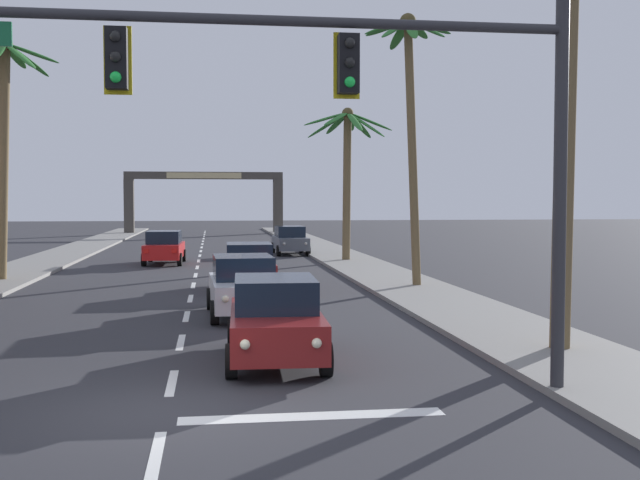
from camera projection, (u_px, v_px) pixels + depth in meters
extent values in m
plane|color=#2D2D33|center=(166.00, 411.00, 11.97)|extent=(220.00, 220.00, 0.00)
cube|color=gray|center=(382.00, 275.00, 32.82)|extent=(3.20, 110.00, 0.14)
cube|color=silver|center=(156.00, 455.00, 9.89)|extent=(0.16, 2.00, 0.01)
cube|color=silver|center=(172.00, 383.00, 13.82)|extent=(0.16, 2.00, 0.01)
cube|color=silver|center=(181.00, 342.00, 17.75)|extent=(0.16, 2.00, 0.01)
cube|color=silver|center=(186.00, 316.00, 21.68)|extent=(0.16, 2.00, 0.01)
cube|color=silver|center=(190.00, 298.00, 25.61)|extent=(0.16, 2.00, 0.01)
cube|color=silver|center=(193.00, 285.00, 29.55)|extent=(0.16, 2.00, 0.01)
cube|color=silver|center=(196.00, 275.00, 33.48)|extent=(0.16, 2.00, 0.01)
cube|color=silver|center=(197.00, 267.00, 37.41)|extent=(0.16, 2.00, 0.01)
cube|color=silver|center=(199.00, 261.00, 41.34)|extent=(0.16, 2.00, 0.01)
cube|color=silver|center=(200.00, 256.00, 45.27)|extent=(0.16, 2.00, 0.01)
cube|color=silver|center=(201.00, 251.00, 49.20)|extent=(0.16, 2.00, 0.01)
cube|color=silver|center=(202.00, 247.00, 53.13)|extent=(0.16, 2.00, 0.01)
cube|color=silver|center=(202.00, 244.00, 57.06)|extent=(0.16, 2.00, 0.01)
cube|color=silver|center=(203.00, 241.00, 60.99)|extent=(0.16, 2.00, 0.01)
cube|color=silver|center=(204.00, 239.00, 64.93)|extent=(0.16, 2.00, 0.01)
cube|color=silver|center=(204.00, 236.00, 68.86)|extent=(0.16, 2.00, 0.01)
cube|color=silver|center=(204.00, 234.00, 72.79)|extent=(0.16, 2.00, 0.01)
cube|color=silver|center=(205.00, 233.00, 76.72)|extent=(0.16, 2.00, 0.01)
cube|color=silver|center=(205.00, 231.00, 80.65)|extent=(0.16, 2.00, 0.01)
cube|color=silver|center=(313.00, 416.00, 11.68)|extent=(4.00, 0.44, 0.01)
cylinder|color=#2D2D33|center=(560.00, 199.00, 12.82)|extent=(0.22, 0.22, 6.51)
cylinder|color=#2D2D33|center=(235.00, 19.00, 11.95)|extent=(10.63, 0.16, 0.16)
cube|color=black|center=(348.00, 64.00, 12.21)|extent=(0.32, 0.26, 0.92)
sphere|color=black|center=(350.00, 43.00, 12.05)|extent=(0.17, 0.17, 0.17)
sphere|color=black|center=(350.00, 62.00, 12.07)|extent=(0.17, 0.17, 0.17)
sphere|color=#1EE54C|center=(350.00, 82.00, 12.08)|extent=(0.17, 0.17, 0.17)
cube|color=yellow|center=(347.00, 66.00, 12.37)|extent=(0.42, 0.03, 1.04)
cube|color=black|center=(117.00, 58.00, 11.72)|extent=(0.32, 0.26, 0.92)
sphere|color=black|center=(115.00, 36.00, 11.57)|extent=(0.17, 0.17, 0.17)
sphere|color=black|center=(115.00, 57.00, 11.58)|extent=(0.17, 0.17, 0.17)
sphere|color=#1EE54C|center=(116.00, 77.00, 11.60)|extent=(0.17, 0.17, 0.17)
cube|color=yellow|center=(118.00, 60.00, 11.88)|extent=(0.42, 0.03, 1.04)
cube|color=maroon|center=(275.00, 328.00, 15.60)|extent=(1.91, 4.36, 0.72)
cube|color=black|center=(275.00, 293.00, 15.72)|extent=(1.68, 2.25, 0.64)
cylinder|color=black|center=(326.00, 359.00, 14.30)|extent=(0.24, 0.65, 0.64)
cylinder|color=black|center=(231.00, 361.00, 14.12)|extent=(0.24, 0.65, 0.64)
cylinder|color=black|center=(312.00, 333.00, 17.12)|extent=(0.24, 0.65, 0.64)
cylinder|color=black|center=(233.00, 334.00, 16.94)|extent=(0.24, 0.65, 0.64)
sphere|color=#F9EFC6|center=(317.00, 343.00, 13.51)|extent=(0.18, 0.18, 0.18)
sphere|color=#F9EFC6|center=(245.00, 345.00, 13.38)|extent=(0.18, 0.18, 0.18)
cube|color=red|center=(300.00, 308.00, 17.81)|extent=(0.24, 0.07, 0.20)
cube|color=red|center=(242.00, 308.00, 17.68)|extent=(0.24, 0.07, 0.20)
cube|color=silver|center=(243.00, 292.00, 21.75)|extent=(1.92, 4.36, 0.72)
cube|color=black|center=(243.00, 267.00, 21.87)|extent=(1.68, 2.26, 0.64)
cylinder|color=black|center=(280.00, 311.00, 20.53)|extent=(0.24, 0.65, 0.64)
cylinder|color=black|center=(215.00, 312.00, 20.23)|extent=(0.24, 0.65, 0.64)
cylinder|color=black|center=(269.00, 298.00, 23.32)|extent=(0.24, 0.65, 0.64)
cylinder|color=black|center=(211.00, 299.00, 23.02)|extent=(0.24, 0.65, 0.64)
sphere|color=#F9EFC6|center=(275.00, 298.00, 19.72)|extent=(0.18, 0.18, 0.18)
sphere|color=#F9EFC6|center=(225.00, 299.00, 19.51)|extent=(0.18, 0.18, 0.18)
cube|color=red|center=(259.00, 280.00, 23.99)|extent=(0.24, 0.07, 0.20)
cube|color=red|center=(216.00, 281.00, 23.76)|extent=(0.24, 0.07, 0.20)
cube|color=maroon|center=(249.00, 271.00, 28.02)|extent=(1.82, 4.32, 0.72)
cube|color=black|center=(249.00, 252.00, 28.13)|extent=(1.63, 2.22, 0.64)
cylinder|color=black|center=(276.00, 285.00, 26.74)|extent=(0.23, 0.64, 0.64)
cylinder|color=black|center=(225.00, 286.00, 26.52)|extent=(0.23, 0.64, 0.64)
cylinder|color=black|center=(271.00, 277.00, 29.55)|extent=(0.23, 0.64, 0.64)
cylinder|color=black|center=(225.00, 277.00, 29.34)|extent=(0.23, 0.64, 0.64)
sphere|color=#F9EFC6|center=(270.00, 274.00, 25.94)|extent=(0.18, 0.18, 0.18)
sphere|color=#F9EFC6|center=(233.00, 275.00, 25.79)|extent=(0.18, 0.18, 0.18)
cube|color=red|center=(264.00, 263.00, 30.24)|extent=(0.24, 0.06, 0.20)
cube|color=red|center=(230.00, 264.00, 30.07)|extent=(0.24, 0.06, 0.20)
cube|color=red|center=(164.00, 250.00, 39.47)|extent=(1.91, 4.36, 0.72)
cube|color=black|center=(164.00, 237.00, 39.28)|extent=(1.68, 2.25, 0.64)
cylinder|color=black|center=(150.00, 256.00, 40.81)|extent=(0.24, 0.65, 0.64)
cylinder|color=black|center=(184.00, 255.00, 40.98)|extent=(0.24, 0.65, 0.64)
cylinder|color=black|center=(144.00, 260.00, 37.99)|extent=(0.24, 0.65, 0.64)
cylinder|color=black|center=(180.00, 260.00, 38.16)|extent=(0.24, 0.65, 0.64)
sphere|color=#B2B2AD|center=(157.00, 246.00, 41.55)|extent=(0.18, 0.18, 0.18)
sphere|color=#B2B2AD|center=(180.00, 246.00, 41.68)|extent=(0.18, 0.18, 0.18)
cube|color=red|center=(146.00, 251.00, 37.25)|extent=(0.24, 0.07, 0.20)
cube|color=red|center=(174.00, 251.00, 37.38)|extent=(0.24, 0.07, 0.20)
cube|color=#4C515B|center=(290.00, 243.00, 46.28)|extent=(1.90, 4.35, 0.72)
cube|color=black|center=(290.00, 231.00, 46.40)|extent=(1.67, 2.25, 0.64)
cylinder|color=black|center=(308.00, 250.00, 45.05)|extent=(0.24, 0.65, 0.64)
cylinder|color=black|center=(278.00, 251.00, 44.76)|extent=(0.24, 0.65, 0.64)
cylinder|color=black|center=(301.00, 247.00, 47.85)|extent=(0.24, 0.65, 0.64)
cylinder|color=black|center=(273.00, 248.00, 47.55)|extent=(0.24, 0.65, 0.64)
sphere|color=#B2B2AD|center=(306.00, 244.00, 44.25)|extent=(0.18, 0.18, 0.18)
sphere|color=#B2B2AD|center=(284.00, 244.00, 44.04)|extent=(0.18, 0.18, 0.18)
cube|color=red|center=(296.00, 239.00, 48.52)|extent=(0.24, 0.07, 0.20)
cube|color=red|center=(275.00, 240.00, 48.29)|extent=(0.24, 0.07, 0.20)
cylinder|color=brown|center=(3.00, 165.00, 30.34)|extent=(0.73, 0.40, 9.20)
ellipsoid|color=#2D702D|center=(32.00, 53.00, 30.38)|extent=(2.07, 0.62, 0.81)
ellipsoid|color=#2D702D|center=(27.00, 60.00, 30.81)|extent=(1.70, 1.52, 1.19)
ellipsoid|color=#2D702D|center=(15.00, 56.00, 31.13)|extent=(0.69, 2.08, 0.77)
ellipsoid|color=#2D702D|center=(20.00, 56.00, 29.67)|extent=(1.67, 1.50, 1.24)
sphere|color=#4C4223|center=(5.00, 45.00, 30.12)|extent=(0.60, 0.60, 0.60)
cylinder|color=brown|center=(565.00, 123.00, 16.13)|extent=(0.53, 0.42, 9.68)
cylinder|color=brown|center=(412.00, 157.00, 28.24)|extent=(0.71, 0.31, 9.59)
ellipsoid|color=#2D702D|center=(430.00, 27.00, 28.12)|extent=(1.67, 0.47, 0.56)
ellipsoid|color=#2D702D|center=(417.00, 30.00, 28.67)|extent=(1.37, 1.54, 0.51)
ellipsoid|color=#2D702D|center=(399.00, 35.00, 28.69)|extent=(0.68, 1.60, 0.91)
ellipsoid|color=#2D702D|center=(386.00, 28.00, 28.31)|extent=(1.62, 1.22, 0.55)
ellipsoid|color=#2D702D|center=(386.00, 27.00, 27.86)|extent=(1.64, 0.41, 0.67)
ellipsoid|color=#2D702D|center=(395.00, 29.00, 27.46)|extent=(1.45, 1.26, 0.95)
ellipsoid|color=#2D702D|center=(411.00, 29.00, 27.29)|extent=(0.51, 1.50, 1.05)
ellipsoid|color=#2D702D|center=(426.00, 29.00, 27.55)|extent=(1.40, 1.36, 0.90)
sphere|color=#4C4223|center=(408.00, 22.00, 27.97)|extent=(0.60, 0.60, 0.60)
cylinder|color=brown|center=(347.00, 189.00, 40.37)|extent=(0.49, 0.41, 7.65)
ellipsoid|color=#2D702D|center=(370.00, 121.00, 40.11)|extent=(2.38, 0.88, 1.07)
ellipsoid|color=#2D702D|center=(359.00, 125.00, 41.08)|extent=(1.86, 1.90, 1.30)
ellipsoid|color=#2D702D|center=(350.00, 122.00, 41.36)|extent=(1.04, 2.43, 0.86)
ellipsoid|color=#2D702D|center=(337.00, 123.00, 41.21)|extent=(1.17, 2.35, 1.07)
ellipsoid|color=#2D702D|center=(328.00, 125.00, 40.48)|extent=(2.19, 1.23, 1.37)
ellipsoid|color=#2D702D|center=(326.00, 119.00, 39.82)|extent=(2.45, 0.82, 0.86)
ellipsoid|color=#2D702D|center=(336.00, 119.00, 39.20)|extent=(1.82, 2.10, 0.98)
ellipsoid|color=#2D702D|center=(354.00, 121.00, 39.14)|extent=(0.72, 2.31, 1.26)
ellipsoid|color=#2D702D|center=(366.00, 125.00, 39.72)|extent=(1.99, 1.59, 1.46)
sphere|color=#4C4223|center=(348.00, 113.00, 40.17)|extent=(0.60, 0.60, 0.60)
cube|color=#423D38|center=(129.00, 207.00, 73.66)|extent=(0.90, 0.90, 5.21)
cube|color=#423D38|center=(278.00, 206.00, 75.60)|extent=(0.90, 0.90, 5.21)
cube|color=#423D38|center=(204.00, 176.00, 74.48)|extent=(15.02, 0.60, 0.70)
cube|color=tan|center=(204.00, 175.00, 74.16)|extent=(7.06, 0.08, 0.56)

